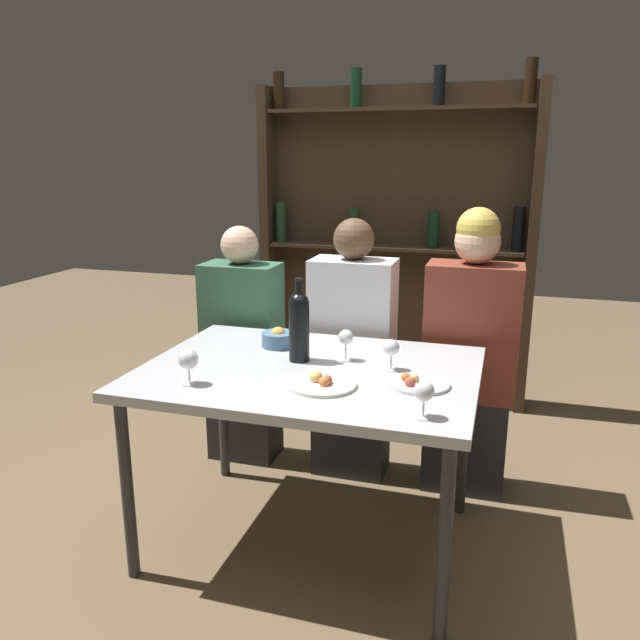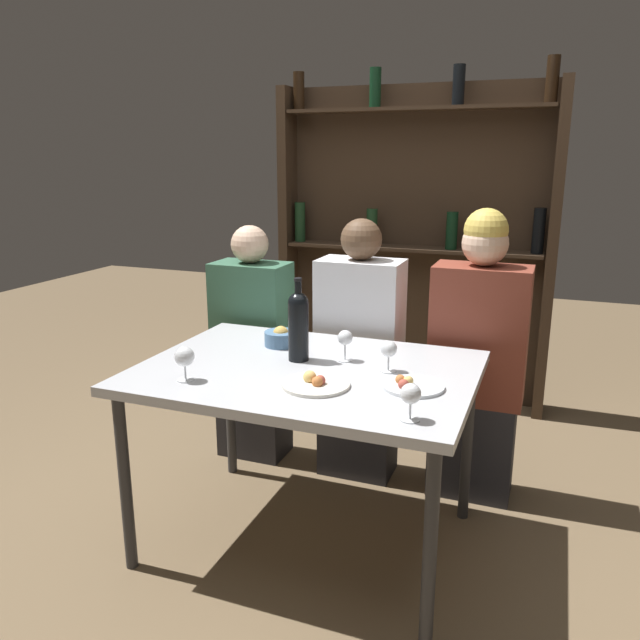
# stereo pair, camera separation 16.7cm
# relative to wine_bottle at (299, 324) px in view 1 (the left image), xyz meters

# --- Properties ---
(ground_plane) EXTENTS (10.00, 10.00, 0.00)m
(ground_plane) POSITION_rel_wine_bottle_xyz_m (0.06, -0.07, -0.88)
(ground_plane) COLOR brown
(dining_table) EXTENTS (1.23, 0.90, 0.73)m
(dining_table) POSITION_rel_wine_bottle_xyz_m (0.06, -0.07, -0.21)
(dining_table) COLOR #B7BABF
(dining_table) RESTS_ON ground_plane
(wine_rack_wall) EXTENTS (1.67, 0.21, 2.00)m
(wine_rack_wall) POSITION_rel_wine_bottle_xyz_m (0.06, 1.65, 0.14)
(wine_rack_wall) COLOR #38281C
(wine_rack_wall) RESTS_ON ground_plane
(wine_bottle) EXTENTS (0.08, 0.08, 0.32)m
(wine_bottle) POSITION_rel_wine_bottle_xyz_m (0.00, 0.00, 0.00)
(wine_bottle) COLOR black
(wine_bottle) RESTS_ON dining_table
(wine_glass_0) EXTENTS (0.07, 0.07, 0.12)m
(wine_glass_0) POSITION_rel_wine_bottle_xyz_m (-0.28, -0.35, -0.06)
(wine_glass_0) COLOR silver
(wine_glass_0) RESTS_ON dining_table
(wine_glass_1) EXTENTS (0.06, 0.06, 0.12)m
(wine_glass_1) POSITION_rel_wine_bottle_xyz_m (0.17, 0.06, -0.06)
(wine_glass_1) COLOR silver
(wine_glass_1) RESTS_ON dining_table
(wine_glass_2) EXTENTS (0.06, 0.06, 0.12)m
(wine_glass_2) POSITION_rel_wine_bottle_xyz_m (0.53, -0.40, -0.07)
(wine_glass_2) COLOR silver
(wine_glass_2) RESTS_ON dining_table
(wine_glass_3) EXTENTS (0.06, 0.06, 0.12)m
(wine_glass_3) POSITION_rel_wine_bottle_xyz_m (0.36, -0.01, -0.07)
(wine_glass_3) COLOR silver
(wine_glass_3) RESTS_ON dining_table
(food_plate_0) EXTENTS (0.21, 0.21, 0.04)m
(food_plate_0) POSITION_rel_wine_bottle_xyz_m (0.47, -0.14, -0.14)
(food_plate_0) COLOR silver
(food_plate_0) RESTS_ON dining_table
(food_plate_1) EXTENTS (0.24, 0.24, 0.05)m
(food_plate_1) POSITION_rel_wine_bottle_xyz_m (0.16, -0.24, -0.14)
(food_plate_1) COLOR silver
(food_plate_1) RESTS_ON dining_table
(snack_bowl) EXTENTS (0.14, 0.14, 0.08)m
(snack_bowl) POSITION_rel_wine_bottle_xyz_m (-0.14, 0.15, -0.11)
(snack_bowl) COLOR #4C7299
(snack_bowl) RESTS_ON dining_table
(seated_person_left) EXTENTS (0.37, 0.22, 1.18)m
(seated_person_left) POSITION_rel_wine_bottle_xyz_m (-0.48, 0.55, -0.33)
(seated_person_left) COLOR #26262B
(seated_person_left) RESTS_ON ground_plane
(seated_person_center) EXTENTS (0.38, 0.22, 1.23)m
(seated_person_center) POSITION_rel_wine_bottle_xyz_m (0.08, 0.55, -0.30)
(seated_person_center) COLOR #26262B
(seated_person_center) RESTS_ON ground_plane
(seated_person_right) EXTENTS (0.40, 0.22, 1.29)m
(seated_person_right) POSITION_rel_wine_bottle_xyz_m (0.61, 0.55, -0.26)
(seated_person_right) COLOR #26262B
(seated_person_right) RESTS_ON ground_plane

